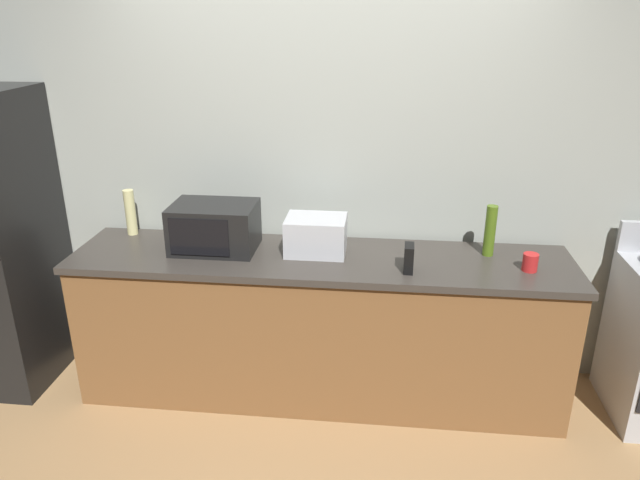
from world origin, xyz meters
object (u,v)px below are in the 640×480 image
(microwave, at_px, (214,227))
(cordless_phone, at_px, (409,258))
(bottle_olive_oil, at_px, (490,231))
(toaster_oven, at_px, (316,235))
(mug_red, at_px, (530,262))
(bottle_vinegar, at_px, (130,212))

(microwave, height_order, cordless_phone, microwave)
(bottle_olive_oil, bearing_deg, toaster_oven, -176.01)
(bottle_olive_oil, xyz_separation_m, mug_red, (0.19, -0.20, -0.10))
(cordless_phone, distance_m, bottle_olive_oil, 0.54)
(microwave, xyz_separation_m, bottle_olive_oil, (1.56, 0.08, 0.01))
(cordless_phone, bearing_deg, bottle_vinegar, 169.17)
(toaster_oven, xyz_separation_m, cordless_phone, (0.52, -0.21, -0.03))
(mug_red, bearing_deg, bottle_vinegar, 172.72)
(cordless_phone, relative_size, bottle_vinegar, 0.53)
(bottle_vinegar, height_order, mug_red, bottle_vinegar)
(cordless_phone, xyz_separation_m, mug_red, (0.65, 0.08, -0.03))
(cordless_phone, xyz_separation_m, bottle_vinegar, (-1.69, 0.38, 0.07))
(mug_red, bearing_deg, microwave, 176.21)
(microwave, xyz_separation_m, cordless_phone, (1.11, -0.20, -0.06))
(cordless_phone, bearing_deg, bottle_olive_oil, 32.96)
(toaster_oven, distance_m, bottle_vinegar, 1.18)
(microwave, distance_m, bottle_vinegar, 0.61)
(microwave, relative_size, mug_red, 4.97)
(toaster_oven, distance_m, bottle_olive_oil, 0.98)
(bottle_vinegar, xyz_separation_m, bottle_olive_oil, (2.15, -0.10, 0.01))
(cordless_phone, height_order, mug_red, cordless_phone)
(toaster_oven, xyz_separation_m, mug_red, (1.17, -0.13, -0.06))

